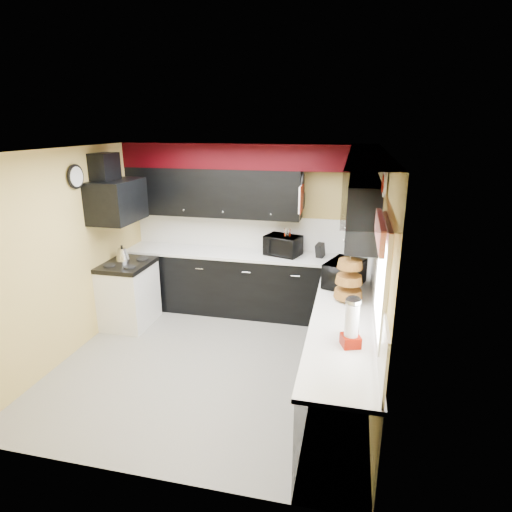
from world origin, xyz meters
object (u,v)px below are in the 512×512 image
(toaster_oven, at_px, (283,245))
(microwave, at_px, (345,274))
(utensil_crock, at_px, (287,250))
(knife_block, at_px, (320,251))
(kettle, at_px, (122,254))

(toaster_oven, height_order, microwave, microwave)
(utensil_crock, distance_m, knife_block, 0.47)
(microwave, relative_size, knife_block, 2.58)
(microwave, bearing_deg, toaster_oven, 60.56)
(utensil_crock, height_order, knife_block, knife_block)
(kettle, bearing_deg, microwave, -6.80)
(microwave, xyz_separation_m, knife_block, (-0.37, 1.04, -0.04))
(microwave, relative_size, kettle, 2.79)
(toaster_oven, relative_size, microwave, 0.92)
(kettle, bearing_deg, toaster_oven, 17.58)
(utensil_crock, bearing_deg, toaster_oven, 160.75)
(toaster_oven, relative_size, knife_block, 2.37)
(utensil_crock, relative_size, kettle, 0.87)
(toaster_oven, distance_m, kettle, 2.28)
(knife_block, distance_m, kettle, 2.79)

